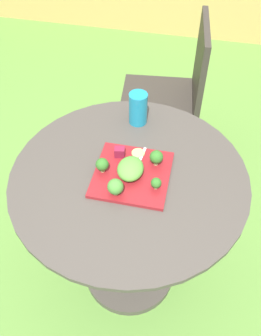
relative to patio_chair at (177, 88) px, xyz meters
name	(u,v)px	position (x,y,z in m)	size (l,w,h in m)	color
ground_plane	(129,272)	(-0.08, -0.88, -0.53)	(12.00, 12.00, 0.00)	#568438
patio_table	(129,220)	(-0.08, -0.88, -0.06)	(0.86, 0.86, 0.75)	#423D38
patio_chair	(177,88)	(0.00, 0.00, 0.00)	(0.48, 0.48, 0.90)	#332D28
salad_plate	(132,175)	(-0.07, -0.88, 0.23)	(0.27, 0.27, 0.01)	maroon
drinking_glass	(138,110)	(-0.11, -0.58, 0.29)	(0.07, 0.07, 0.14)	teal
fork	(138,165)	(-0.06, -0.84, 0.24)	(0.03, 0.15, 0.00)	silver
lettuce_mound	(130,169)	(-0.07, -0.88, 0.27)	(0.09, 0.11, 0.06)	#519338
broccoli_floret_0	(156,157)	(0.01, -0.82, 0.28)	(0.05, 0.05, 0.06)	#99B770
broccoli_floret_1	(102,165)	(-0.17, -0.89, 0.27)	(0.05, 0.05, 0.06)	#99B770
broccoli_floret_2	(115,187)	(-0.10, -0.98, 0.28)	(0.05, 0.05, 0.06)	#99B770
broccoli_floret_3	(156,183)	(0.03, -0.93, 0.27)	(0.04, 0.04, 0.05)	#99B770
cucumber_slice_0	(138,153)	(-0.07, -0.78, 0.24)	(0.05, 0.05, 0.01)	#8EB766
beet_chunk_0	(120,152)	(-0.13, -0.80, 0.26)	(0.04, 0.03, 0.04)	maroon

